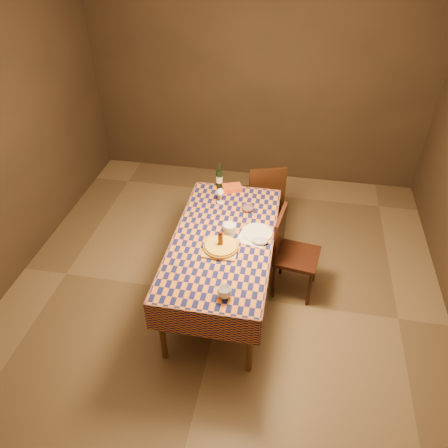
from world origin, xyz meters
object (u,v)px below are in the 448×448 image
object	(u,v)px
dining_table	(223,244)
bowl	(248,209)
chair_right	(290,249)
wine_bottle	(219,179)
white_plate	(257,233)
chair_far	(264,194)
cutting_board	(221,248)
pizza	(221,246)

from	to	relation	value
dining_table	bowl	xyz separation A→B (m)	(0.17, 0.48, 0.10)
bowl	chair_right	size ratio (longest dim) A/B	0.14
wine_bottle	chair_right	bearing A→B (deg)	-36.75
white_plate	chair_far	distance (m)	1.08
white_plate	cutting_board	bearing A→B (deg)	-135.90
dining_table	wine_bottle	bearing A→B (deg)	103.09
dining_table	wine_bottle	xyz separation A→B (m)	(-0.20, 0.86, 0.18)
chair_right	chair_far	bearing A→B (deg)	110.62
wine_bottle	chair_far	world-z (taller)	wine_bottle
dining_table	bowl	bearing A→B (deg)	71.13
cutting_board	chair_far	xyz separation A→B (m)	(0.27, 1.34, -0.26)
cutting_board	bowl	distance (m)	0.66
cutting_board	chair_right	bearing A→B (deg)	33.06
bowl	white_plate	distance (m)	0.38
pizza	chair_right	bearing A→B (deg)	33.06
cutting_board	white_plate	bearing A→B (deg)	44.10
cutting_board	white_plate	size ratio (longest dim) A/B	1.04
chair_right	wine_bottle	bearing A→B (deg)	143.25
bowl	wine_bottle	world-z (taller)	wine_bottle
white_plate	bowl	bearing A→B (deg)	111.47
cutting_board	wine_bottle	xyz separation A→B (m)	(-0.21, 1.02, 0.10)
white_plate	chair_right	bearing A→B (deg)	19.84
pizza	white_plate	distance (m)	0.41
cutting_board	wine_bottle	distance (m)	1.05
dining_table	cutting_board	xyz separation A→B (m)	(0.01, -0.16, 0.09)
cutting_board	bowl	bearing A→B (deg)	76.36
dining_table	white_plate	world-z (taller)	white_plate
bowl	chair_right	world-z (taller)	chair_right
dining_table	white_plate	distance (m)	0.34
dining_table	chair_far	distance (m)	1.23
bowl	chair_far	size ratio (longest dim) A/B	0.14
wine_bottle	chair_far	bearing A→B (deg)	33.79
chair_right	white_plate	bearing A→B (deg)	-160.16
pizza	bowl	distance (m)	0.66
bowl	pizza	bearing A→B (deg)	-103.64
dining_table	white_plate	size ratio (longest dim) A/B	6.33
dining_table	wine_bottle	size ratio (longest dim) A/B	6.50
dining_table	chair_right	bearing A→B (deg)	21.38
dining_table	chair_right	world-z (taller)	chair_right
bowl	white_plate	world-z (taller)	bowl
chair_right	pizza	bearing A→B (deg)	-146.94
pizza	wine_bottle	distance (m)	1.04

